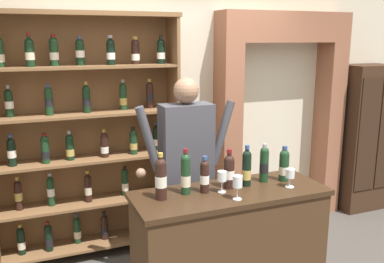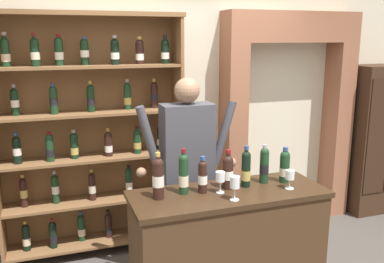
{
  "view_description": "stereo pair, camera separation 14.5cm",
  "coord_description": "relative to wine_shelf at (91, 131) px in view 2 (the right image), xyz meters",
  "views": [
    {
      "loc": [
        -1.35,
        -2.57,
        2.08
      ],
      "look_at": [
        -0.18,
        0.35,
        1.37
      ],
      "focal_mm": 39.15,
      "sensor_mm": 36.0,
      "label": 1
    },
    {
      "loc": [
        -1.21,
        -2.63,
        2.08
      ],
      "look_at": [
        -0.18,
        0.35,
        1.37
      ],
      "focal_mm": 39.15,
      "sensor_mm": 36.0,
      "label": 2
    }
  ],
  "objects": [
    {
      "name": "wine_glass_spare",
      "position": [
        1.28,
        -1.4,
        -0.14
      ],
      "size": [
        0.07,
        0.07,
        0.14
      ],
      "color": "silver",
      "rests_on": "tasting_counter"
    },
    {
      "name": "tasting_bottle_bianco",
      "position": [
        0.51,
        -1.23,
        -0.09
      ],
      "size": [
        0.07,
        0.07,
        0.33
      ],
      "color": "#19381E",
      "rests_on": "tasting_counter"
    },
    {
      "name": "back_wall",
      "position": [
        0.85,
        0.28,
        0.43
      ],
      "size": [
        12.0,
        0.19,
        3.28
      ],
      "color": "beige",
      "rests_on": "ground"
    },
    {
      "name": "tasting_counter",
      "position": [
        0.83,
        -1.31,
        -0.73
      ],
      "size": [
        1.44,
        0.55,
        0.98
      ],
      "color": "#422B19",
      "rests_on": "ground"
    },
    {
      "name": "tasting_bottle_rosso",
      "position": [
        0.65,
        -1.26,
        -0.11
      ],
      "size": [
        0.07,
        0.07,
        0.27
      ],
      "color": "black",
      "rests_on": "tasting_counter"
    },
    {
      "name": "tasting_bottle_brunello",
      "position": [
        0.85,
        -1.24,
        -0.1
      ],
      "size": [
        0.08,
        0.08,
        0.3
      ],
      "color": "black",
      "rests_on": "tasting_counter"
    },
    {
      "name": "wine_glass_center",
      "position": [
        0.8,
        -1.47,
        -0.12
      ],
      "size": [
        0.07,
        0.07,
        0.17
      ],
      "color": "silver",
      "rests_on": "tasting_counter"
    },
    {
      "name": "wine_glass_right",
      "position": [
        0.76,
        -1.31,
        -0.12
      ],
      "size": [
        0.07,
        0.07,
        0.16
      ],
      "color": "silver",
      "rests_on": "tasting_counter"
    },
    {
      "name": "tasting_bottle_super_tuscan",
      "position": [
        1.0,
        -1.25,
        -0.09
      ],
      "size": [
        0.07,
        0.07,
        0.31
      ],
      "color": "black",
      "rests_on": "tasting_counter"
    },
    {
      "name": "wine_shelf",
      "position": [
        0.0,
        0.0,
        0.0
      ],
      "size": [
        1.74,
        0.36,
        2.3
      ],
      "color": "brown",
      "rests_on": "ground"
    },
    {
      "name": "archway_doorway",
      "position": [
        2.15,
        0.14,
        0.11
      ],
      "size": [
        1.55,
        0.45,
        2.35
      ],
      "color": "#935B42",
      "rests_on": "ground"
    },
    {
      "name": "tasting_bottle_riserva",
      "position": [
        1.17,
        -1.22,
        -0.09
      ],
      "size": [
        0.07,
        0.07,
        0.3
      ],
      "color": "#19381E",
      "rests_on": "tasting_counter"
    },
    {
      "name": "shopkeeper",
      "position": [
        0.69,
        -0.79,
        -0.12
      ],
      "size": [
        0.87,
        0.22,
        1.77
      ],
      "color": "#2D3347",
      "rests_on": "ground"
    },
    {
      "name": "tasting_bottle_vin_santo",
      "position": [
        1.33,
        -1.25,
        -0.11
      ],
      "size": [
        0.08,
        0.08,
        0.28
      ],
      "color": "#19381E",
      "rests_on": "tasting_counter"
    },
    {
      "name": "tasting_bottle_prosecco",
      "position": [
        0.32,
        -1.27,
        -0.08
      ],
      "size": [
        0.08,
        0.08,
        0.33
      ],
      "color": "black",
      "rests_on": "tasting_counter"
    },
    {
      "name": "side_cabinet",
      "position": [
        3.3,
        -0.04,
        -0.33
      ],
      "size": [
        0.64,
        0.46,
        1.76
      ],
      "color": "#382316",
      "rests_on": "ground"
    }
  ]
}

